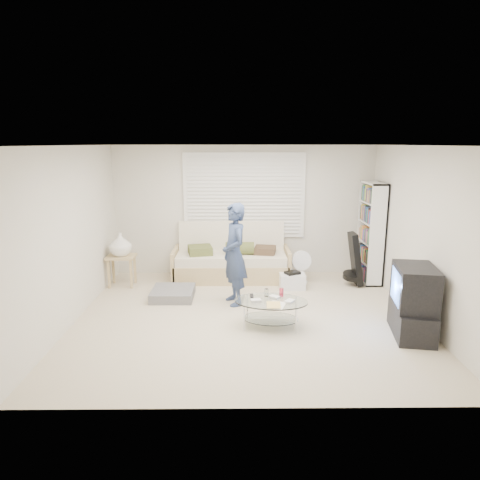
{
  "coord_description": "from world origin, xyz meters",
  "views": [
    {
      "loc": [
        -0.16,
        -5.95,
        2.53
      ],
      "look_at": [
        -0.1,
        0.3,
        1.11
      ],
      "focal_mm": 32.0,
      "sensor_mm": 36.0,
      "label": 1
    }
  ],
  "objects_px": {
    "futon_sofa": "(231,261)",
    "coffee_table": "(271,305)",
    "bookshelf": "(371,233)",
    "tv_unit": "(413,302)"
  },
  "relations": [
    {
      "from": "futon_sofa",
      "to": "tv_unit",
      "type": "relative_size",
      "value": 2.27
    },
    {
      "from": "futon_sofa",
      "to": "bookshelf",
      "type": "bearing_deg",
      "value": -3.5
    },
    {
      "from": "tv_unit",
      "to": "coffee_table",
      "type": "distance_m",
      "value": 1.9
    },
    {
      "from": "tv_unit",
      "to": "coffee_table",
      "type": "bearing_deg",
      "value": 170.94
    },
    {
      "from": "futon_sofa",
      "to": "coffee_table",
      "type": "height_order",
      "value": "futon_sofa"
    },
    {
      "from": "bookshelf",
      "to": "coffee_table",
      "type": "xyz_separation_m",
      "value": [
        -1.99,
        -2.04,
        -0.61
      ]
    },
    {
      "from": "tv_unit",
      "to": "coffee_table",
      "type": "relative_size",
      "value": 0.87
    },
    {
      "from": "futon_sofa",
      "to": "coffee_table",
      "type": "distance_m",
      "value": 2.27
    },
    {
      "from": "bookshelf",
      "to": "tv_unit",
      "type": "relative_size",
      "value": 1.93
    },
    {
      "from": "coffee_table",
      "to": "tv_unit",
      "type": "bearing_deg",
      "value": -9.06
    }
  ]
}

